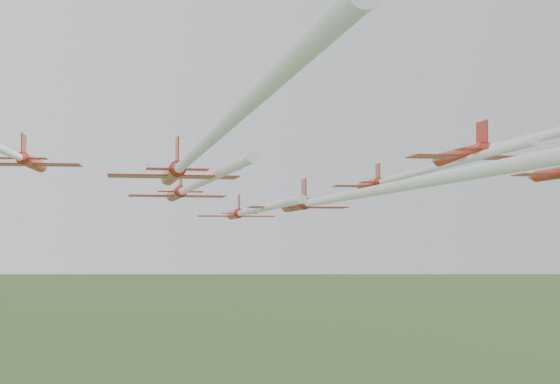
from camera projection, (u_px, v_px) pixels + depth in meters
jet_lead at (245, 212)px, 87.01m from camera, size 23.49×46.34×2.88m
jet_row2_left at (186, 189)px, 72.18m from camera, size 19.68×44.60×2.96m
jet_row2_right at (395, 178)px, 78.40m from camera, size 23.93×43.34×2.64m
jet_row3_left at (8, 152)px, 56.72m from camera, size 21.15×38.02×2.50m
jet_row3_mid at (331, 199)px, 59.01m from camera, size 25.92×53.10×2.74m
jet_row4_left at (187, 161)px, 44.38m from camera, size 20.36×45.00×2.67m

